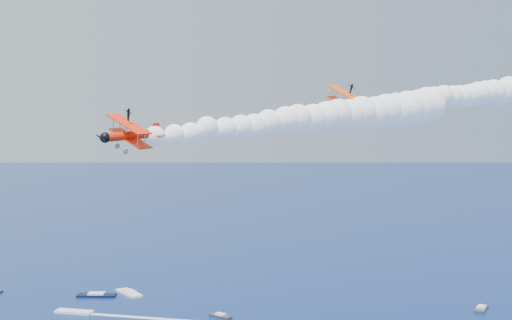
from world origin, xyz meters
TOP-DOWN VIEW (x-y plane):
  - biplane_lead at (25.10, 24.02)m, footprint 9.59×11.72m
  - biplane_trail at (-14.82, 15.52)m, footprint 9.16×10.83m
  - smoke_trail_lead at (53.89, 27.46)m, footprint 58.76×19.02m
  - smoke_trail_trail at (14.01, 18.67)m, footprint 58.70×17.95m

SIDE VIEW (x-z plane):
  - biplane_trail at x=-14.82m, z-range 50.50..58.60m
  - smoke_trail_trail at x=14.01m, z-range 51.52..61.99m
  - biplane_lead at x=25.10m, z-range 54.35..63.84m
  - smoke_trail_lead at x=53.89m, z-range 56.06..66.54m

